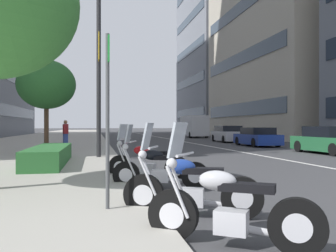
{
  "coord_description": "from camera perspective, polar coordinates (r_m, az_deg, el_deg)",
  "views": [
    {
      "loc": [
        -3.53,
        7.81,
        1.44
      ],
      "look_at": [
        12.76,
        4.51,
        1.42
      ],
      "focal_mm": 38.65,
      "sensor_mm": 36.0,
      "label": 1
    }
  ],
  "objects": [
    {
      "name": "motorcycle_far_end_row",
      "position": [
        9.56,
        -3.42,
        -5.92
      ],
      "size": [
        1.17,
        2.01,
        1.48
      ],
      "rotation": [
        0.0,
        0.0,
        1.07
      ],
      "color": "black",
      "rests_on": "ground"
    },
    {
      "name": "clipped_hedge_bed",
      "position": [
        12.87,
        -18.16,
        -4.39
      ],
      "size": [
        5.27,
        1.1,
        0.58
      ],
      "primitive_type": "cube",
      "color": "#28602D",
      "rests_on": "sidewalk_right_plaza"
    },
    {
      "name": "car_mid_block_traffic",
      "position": [
        20.27,
        24.15,
        -2.15
      ],
      "size": [
        4.39,
        2.01,
        1.4
      ],
      "rotation": [
        0.0,
        0.0,
        0.03
      ],
      "color": "#236038",
      "rests_on": "ground"
    },
    {
      "name": "car_lead_in_lane",
      "position": [
        26.04,
        13.86,
        -1.73
      ],
      "size": [
        4.42,
        1.92,
        1.31
      ],
      "rotation": [
        0.0,
        0.0,
        -0.01
      ],
      "color": "navy",
      "rests_on": "ground"
    },
    {
      "name": "car_far_down_avenue",
      "position": [
        32.01,
        9.45,
        -1.28
      ],
      "size": [
        4.42,
        2.02,
        1.43
      ],
      "rotation": [
        0.0,
        0.0,
        -0.03
      ],
      "color": "#B7B7BC",
      "rests_on": "ground"
    },
    {
      "name": "sidewalk_right_plaza",
      "position": [
        33.84,
        -18.88,
        -2.25
      ],
      "size": [
        160.0,
        10.7,
        0.15
      ],
      "primitive_type": "cube",
      "color": "#A39E93",
      "rests_on": "ground"
    },
    {
      "name": "motorcycle_second_in_row",
      "position": [
        5.79,
        3.34,
        -9.82
      ],
      "size": [
        0.98,
        2.1,
        1.49
      ],
      "rotation": [
        0.0,
        0.0,
        1.19
      ],
      "color": "black",
      "rests_on": "ground"
    },
    {
      "name": "lane_centre_stripe",
      "position": [
        39.34,
        -0.0,
        -2.02
      ],
      "size": [
        110.0,
        0.16,
        0.01
      ],
      "primitive_type": "cube",
      "color": "silver",
      "rests_on": "ground"
    },
    {
      "name": "street_lamp_with_banners",
      "position": [
        15.48,
        -9.72,
        12.31
      ],
      "size": [
        1.26,
        2.14,
        7.56
      ],
      "color": "#232326",
      "rests_on": "sidewalk_right_plaza"
    },
    {
      "name": "parking_sign_by_curb",
      "position": [
        5.67,
        -9.48,
        3.44
      ],
      "size": [
        0.32,
        0.06,
        2.71
      ],
      "color": "#47494C",
      "rests_on": "sidewalk_right_plaza"
    },
    {
      "name": "office_tower_mid_left",
      "position": [
        71.12,
        10.35,
        17.69
      ],
      "size": [
        20.49,
        17.2,
        45.95
      ],
      "color": "gray",
      "rests_on": "ground"
    },
    {
      "name": "delivery_van_ahead",
      "position": [
        43.93,
        4.12,
        0.01
      ],
      "size": [
        5.73,
        2.21,
        2.61
      ],
      "rotation": [
        0.0,
        0.0,
        0.0
      ],
      "color": "silver",
      "rests_on": "ground"
    },
    {
      "name": "motorcycle_by_sign_pole",
      "position": [
        8.27,
        -1.53,
        -6.9
      ],
      "size": [
        0.86,
        2.13,
        1.47
      ],
      "rotation": [
        0.0,
        0.0,
        1.27
      ],
      "color": "black",
      "rests_on": "ground"
    },
    {
      "name": "street_tree_far_plaza",
      "position": [
        18.62,
        -18.63,
        6.19
      ],
      "size": [
        2.8,
        2.8,
        4.48
      ],
      "color": "#473323",
      "rests_on": "sidewalk_right_plaza"
    },
    {
      "name": "pedestrian_on_plaza",
      "position": [
        21.74,
        -15.86,
        -1.21
      ],
      "size": [
        0.45,
        0.35,
        1.6
      ],
      "rotation": [
        0.0,
        0.0,
        1.83
      ],
      "color": "#33478C",
      "rests_on": "sidewalk_right_plaza"
    },
    {
      "name": "motorcycle_nearest_camera",
      "position": [
        4.44,
        9.44,
        -12.92
      ],
      "size": [
        1.26,
        1.83,
        1.48
      ],
      "rotation": [
        0.0,
        0.0,
        0.99
      ],
      "color": "black",
      "rests_on": "ground"
    }
  ]
}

